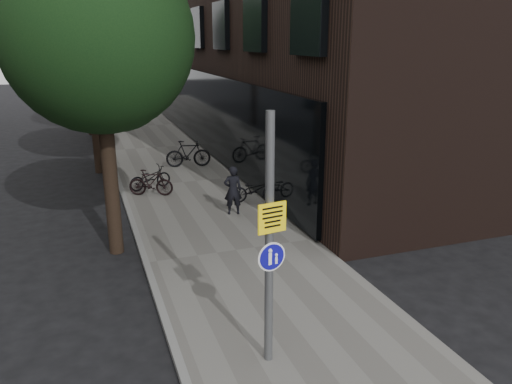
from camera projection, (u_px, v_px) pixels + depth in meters
name	position (u px, v px, depth m)	size (l,w,h in m)	color
ground	(275.00, 323.00, 9.63)	(120.00, 120.00, 0.00)	black
sidewalk	(183.00, 184.00, 18.70)	(4.50, 60.00, 0.12)	#65635D
curb_edge	(121.00, 189.00, 17.98)	(0.15, 60.00, 0.13)	slate
street_tree_near	(102.00, 46.00, 11.50)	(4.40, 4.40, 7.50)	black
street_tree_mid	(90.00, 43.00, 19.16)	(5.00, 5.00, 7.80)	black
street_tree_far	(84.00, 42.00, 27.27)	(5.00, 5.00, 7.80)	black
signpost	(269.00, 243.00, 7.76)	(0.48, 0.14, 4.15)	#595B5E
pedestrian	(233.00, 190.00, 15.09)	(0.55, 0.36, 1.50)	black
parked_bike_facade_near	(255.00, 190.00, 16.31)	(0.55, 1.57, 0.82)	black
parked_bike_facade_far	(188.00, 154.00, 20.77)	(0.52, 1.85, 1.11)	black
parked_bike_curb_near	(150.00, 178.00, 17.73)	(0.55, 1.57, 0.83)	black
parked_bike_curb_far	(151.00, 183.00, 16.96)	(0.43, 1.52, 0.91)	black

